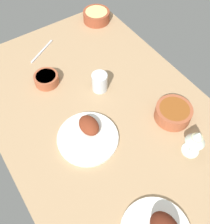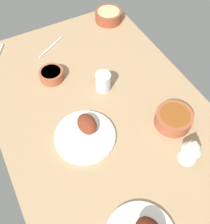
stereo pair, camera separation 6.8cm
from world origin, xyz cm
name	(u,v)px [view 1 (the left image)]	position (x,y,z in cm)	size (l,w,h in cm)	color
dining_table	(105,117)	(0.00, 0.00, 2.00)	(140.00, 90.00, 4.00)	tan
plate_center_main	(88,134)	(-5.30, 11.87, 5.80)	(25.16, 25.16, 6.96)	white
bowl_potatoes	(96,16)	(58.12, -33.15, 7.28)	(15.15, 15.15, 6.05)	brown
bowl_soup	(173,113)	(-17.25, -23.43, 7.38)	(15.53, 15.53, 6.24)	#A35133
bowl_onions	(46,79)	(30.97, 12.48, 6.61)	(11.45, 11.45, 4.76)	#A35133
wine_glass	(197,138)	(-33.51, -18.41, 13.93)	(7.60, 7.60, 14.00)	silver
water_tumbler	(100,82)	(13.84, -6.35, 8.49)	(7.21, 7.21, 8.99)	silver
fork_loose	(42,51)	(51.80, 5.06, 4.40)	(18.88, 0.90, 0.80)	silver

